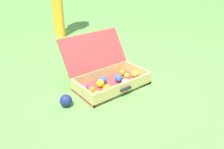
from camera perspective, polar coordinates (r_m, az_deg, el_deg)
The scene contains 3 objects.
ground_plane at distance 2.06m, azimuth 0.36°, elevation -4.05°, with size 16.00×16.00×0.00m, color #569342.
open_suitcase at distance 2.12m, azimuth -1.14°, elevation -0.10°, with size 0.65×0.58×0.43m.
stray_ball_on_grass at distance 1.87m, azimuth -11.32°, elevation -6.38°, with size 0.10×0.10×0.10m, color navy.
Camera 1 is at (-1.11, -1.39, 1.05)m, focal length 36.93 mm.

